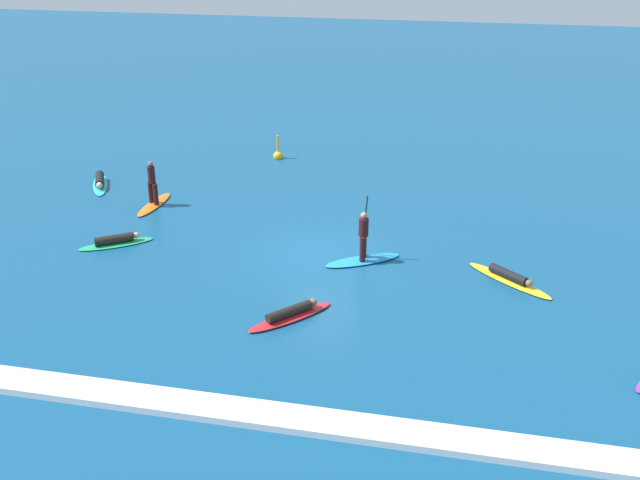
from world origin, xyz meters
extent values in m
plane|color=navy|center=(0.00, 0.00, 0.00)|extent=(120.00, 120.00, 0.00)
ellipsoid|color=#23B266|center=(-7.10, -0.81, 0.04)|extent=(2.45, 2.00, 0.08)
cylinder|color=black|center=(-7.14, -0.84, 0.23)|extent=(1.25, 1.01, 0.31)
sphere|color=tan|center=(-6.51, -0.39, 0.25)|extent=(0.30, 0.30, 0.22)
ellipsoid|color=yellow|center=(6.25, -0.80, 0.04)|extent=(2.81, 2.49, 0.09)
cylinder|color=black|center=(6.21, -0.77, 0.23)|extent=(1.22, 1.09, 0.29)
sphere|color=brown|center=(6.82, -1.28, 0.25)|extent=(0.31, 0.31, 0.22)
ellipsoid|color=red|center=(0.12, -4.50, 0.05)|extent=(2.28, 2.50, 0.11)
cylinder|color=black|center=(0.08, -4.54, 0.25)|extent=(1.16, 1.28, 0.28)
sphere|color=brown|center=(0.64, -3.90, 0.27)|extent=(0.34, 0.34, 0.24)
ellipsoid|color=#1E8CD1|center=(1.52, -0.32, 0.05)|extent=(2.61, 2.04, 0.09)
cylinder|color=#381414|center=(1.53, -0.47, 0.51)|extent=(0.27, 0.27, 0.85)
cylinder|color=#381414|center=(1.51, -0.16, 0.51)|extent=(0.27, 0.27, 0.85)
cylinder|color=#381414|center=(1.52, -0.32, 1.24)|extent=(0.45, 0.45, 0.60)
sphere|color=#A37556|center=(1.52, -0.32, 1.64)|extent=(0.29, 0.29, 0.21)
cylinder|color=black|center=(1.50, -0.01, 1.19)|extent=(0.26, 0.37, 2.17)
cube|color=black|center=(1.50, -0.01, 0.15)|extent=(0.16, 0.20, 0.32)
ellipsoid|color=#33C6CC|center=(-10.57, 4.75, 0.04)|extent=(1.80, 2.79, 0.08)
cylinder|color=black|center=(-10.59, 4.79, 0.25)|extent=(0.94, 1.40, 0.35)
sphere|color=beige|center=(-10.22, 4.06, 0.27)|extent=(0.35, 0.35, 0.26)
ellipsoid|color=orange|center=(-7.36, 3.03, 0.05)|extent=(0.66, 2.70, 0.09)
cylinder|color=#381414|center=(-7.22, 2.94, 0.51)|extent=(0.20, 0.20, 0.85)
cylinder|color=#381414|center=(-7.50, 3.12, 0.51)|extent=(0.20, 0.20, 0.85)
cylinder|color=#381414|center=(-7.36, 3.03, 1.28)|extent=(0.29, 0.29, 0.67)
sphere|color=brown|center=(-7.36, 3.03, 1.72)|extent=(0.22, 0.22, 0.21)
sphere|color=yellow|center=(-4.19, 10.00, 0.11)|extent=(0.46, 0.46, 0.46)
cylinder|color=yellow|center=(-4.19, 10.00, 0.55)|extent=(0.11, 0.11, 1.10)
cube|color=white|center=(0.00, -9.08, 0.09)|extent=(23.71, 0.90, 0.18)
camera|label=1|loc=(4.87, -22.47, 10.63)|focal=41.91mm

